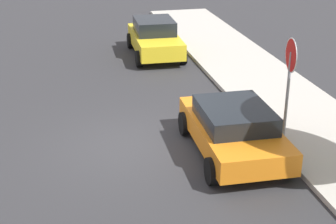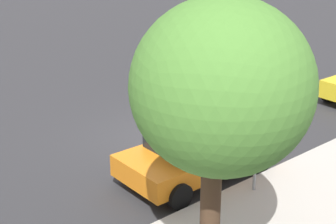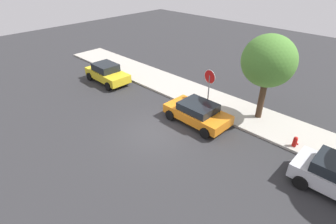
# 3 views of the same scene
# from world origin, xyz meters

# --- Properties ---
(ground_plane) EXTENTS (60.00, 60.00, 0.00)m
(ground_plane) POSITION_xyz_m (0.00, 0.00, 0.00)
(ground_plane) COLOR #2D2D30
(sidewalk_curb) EXTENTS (32.00, 3.18, 0.14)m
(sidewalk_curb) POSITION_xyz_m (0.00, 5.18, 0.07)
(sidewalk_curb) COLOR #B2ADA3
(sidewalk_curb) RESTS_ON ground_plane
(stop_sign) EXTENTS (0.89, 0.14, 2.83)m
(stop_sign) POSITION_xyz_m (0.57, 4.04, 1.98)
(stop_sign) COLOR gray
(stop_sign) RESTS_ON ground_plane
(parked_car_orange) EXTENTS (4.00, 2.17, 1.31)m
(parked_car_orange) POSITION_xyz_m (0.99, 2.45, 0.69)
(parked_car_orange) COLOR orange
(parked_car_orange) RESTS_ON ground_plane
(street_tree_near_corner) EXTENTS (3.04, 3.04, 5.18)m
(street_tree_near_corner) POSITION_xyz_m (3.39, 5.53, 3.67)
(street_tree_near_corner) COLOR #422D1E
(street_tree_near_corner) RESTS_ON ground_plane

